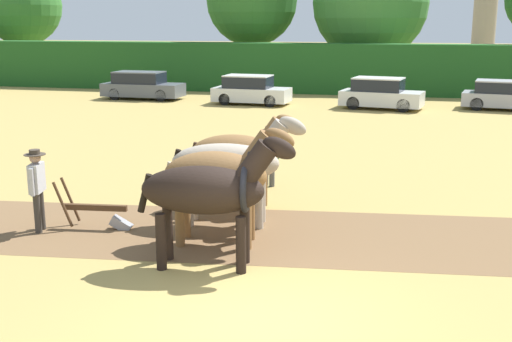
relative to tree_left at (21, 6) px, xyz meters
The scene contains 17 objects.
ground_plane 43.36m from the tree_left, 53.33° to the right, with size 240.00×240.00×0.00m, color #A88E4C.
plowed_furrow_strip 38.09m from the tree_left, 56.13° to the right, with size 20.69×3.47×0.01m, color brown.
hedgerow 26.40m from the tree_left, 10.36° to the right, with size 76.55×1.84×2.92m, color #1E511E.
tree_left is the anchor object (origin of this frame).
tree_center_left 17.60m from the tree_left, ahead, with size 5.90×5.90×8.46m.
tree_center 25.11m from the tree_left, ahead, with size 7.34×7.34×8.99m.
draft_horse_lead_left 41.05m from the tree_left, 53.29° to the right, with size 2.84×1.13×2.44m.
draft_horse_lead_right 40.01m from the tree_left, 52.42° to the right, with size 2.67×1.22×2.38m.
draft_horse_trail_left 38.99m from the tree_left, 51.48° to the right, with size 2.98×1.11×2.42m.
draft_horse_trail_right 37.96m from the tree_left, 50.52° to the right, with size 2.69×1.17×2.28m.
plow 38.31m from the tree_left, 55.37° to the right, with size 1.62×0.51×1.13m.
farmer_at_plow 37.96m from the tree_left, 57.20° to the right, with size 0.43×0.65×1.72m.
farmer_beside_team 36.56m from the tree_left, 48.07° to the right, with size 0.58×0.40×1.58m.
parked_car_far_left 17.37m from the tree_left, 36.60° to the right, with size 4.43×1.81×1.51m.
parked_car_left 23.01m from the tree_left, 28.59° to the right, with size 4.01×1.98×1.50m.
parked_car_center_left 29.01m from the tree_left, 22.73° to the right, with size 4.15×2.41×1.52m.
parked_car_center 34.06m from the tree_left, 17.34° to the right, with size 4.07×2.31×1.42m.
Camera 1 is at (1.96, -8.46, 4.25)m, focal length 45.00 mm.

